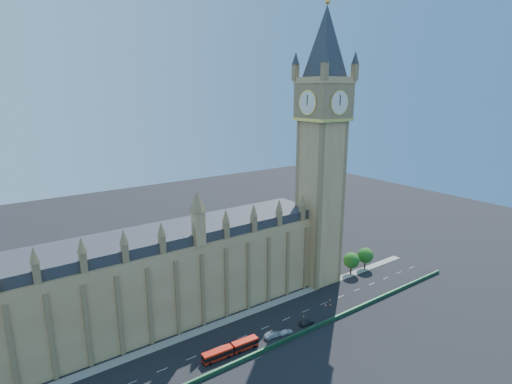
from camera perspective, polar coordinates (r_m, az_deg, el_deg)
ground at (r=121.93m, az=-0.27°, el=-19.38°), size 400.00×400.00×0.00m
palace_westminster at (r=122.70m, az=-16.30°, el=-12.31°), size 120.00×20.00×28.00m
elizabeth_tower at (r=137.60m, az=9.47°, el=8.59°), size 20.59×20.59×105.00m
bridge_parapet at (r=115.61m, az=2.48°, el=-21.12°), size 160.00×0.60×1.20m
kerb_north at (r=128.57m, az=-2.82°, el=-17.43°), size 160.00×3.00×0.16m
tree_east_near at (r=157.33m, az=13.51°, el=-9.40°), size 6.00×6.00×8.50m
tree_east_far at (r=163.05m, az=15.39°, el=-8.67°), size 6.00×6.00×8.50m
red_bus at (r=112.98m, az=-3.64°, el=-21.56°), size 16.05×3.25×2.71m
car_grey at (r=125.75m, az=7.23°, el=-17.94°), size 4.72×1.97×1.59m
car_silver at (r=119.42m, az=2.35°, el=-19.74°), size 4.83×2.06×1.55m
car_white at (r=121.16m, az=4.28°, el=-19.32°), size 4.44×2.18×1.24m
cone_a at (r=135.66m, az=9.92°, el=-15.69°), size 0.55×0.55×0.74m
cone_b at (r=138.97m, az=10.50°, el=-14.96°), size 0.45×0.45×0.71m
cone_c at (r=136.49m, az=10.59°, el=-15.54°), size 0.55×0.55×0.68m
cone_d at (r=129.08m, az=6.82°, el=-17.25°), size 0.56×0.56×0.68m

